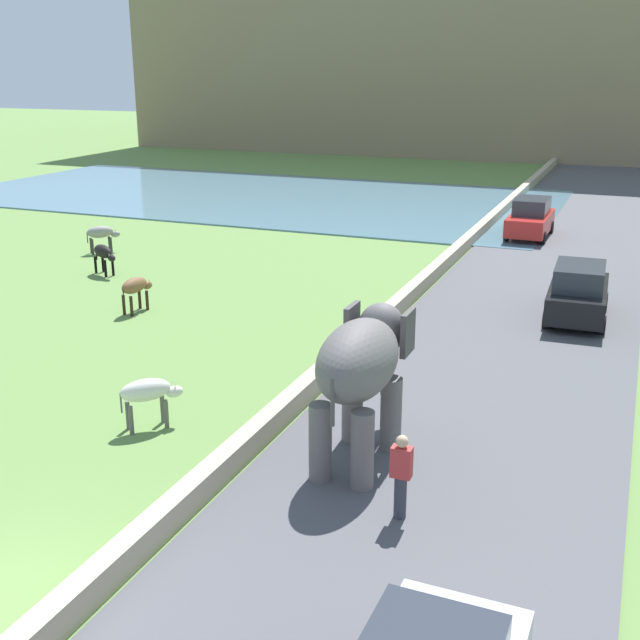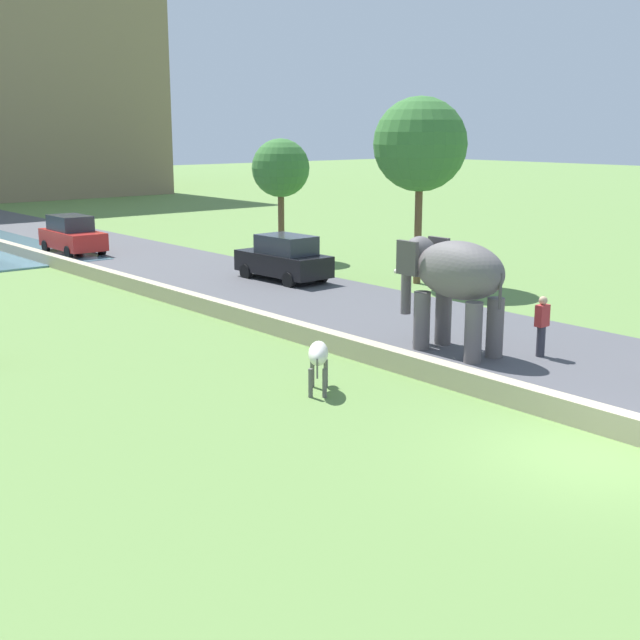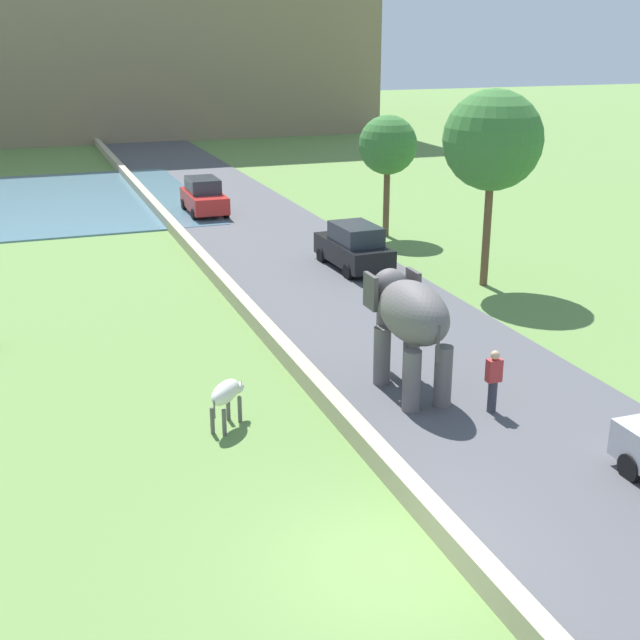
% 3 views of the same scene
% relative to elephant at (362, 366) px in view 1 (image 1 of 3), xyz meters
% --- Properties ---
extents(road_surface, '(7.00, 120.00, 0.06)m').
position_rel_elephant_xyz_m(road_surface, '(1.57, 13.48, -2.01)').
color(road_surface, '#4C4C51').
rests_on(road_surface, ground).
extents(barrier_wall, '(0.40, 110.00, 0.52)m').
position_rel_elephant_xyz_m(barrier_wall, '(-2.23, 11.48, -1.78)').
color(barrier_wall, tan).
rests_on(barrier_wall, ground).
extents(lake, '(36.00, 18.00, 0.08)m').
position_rel_elephant_xyz_m(lake, '(-17.43, 29.36, -2.00)').
color(lake, slate).
rests_on(lake, ground).
extents(hill_distant, '(64.00, 28.00, 24.96)m').
position_rel_elephant_xyz_m(hill_distant, '(-9.43, 66.59, 10.44)').
color(hill_distant, '#897556').
rests_on(hill_distant, ground).
extents(elephant, '(1.41, 3.47, 2.99)m').
position_rel_elephant_xyz_m(elephant, '(0.00, 0.00, 0.00)').
color(elephant, '#605B5B').
rests_on(elephant, ground).
extents(person_beside_elephant, '(0.36, 0.22, 1.63)m').
position_rel_elephant_xyz_m(person_beside_elephant, '(1.38, -1.83, -1.16)').
color(person_beside_elephant, '#33333D').
rests_on(person_beside_elephant, ground).
extents(car_black, '(1.91, 4.06, 1.80)m').
position_rel_elephant_xyz_m(car_black, '(3.15, 11.26, -1.14)').
color(car_black, black).
rests_on(car_black, ground).
extents(car_red, '(1.83, 4.02, 1.80)m').
position_rel_elephant_xyz_m(car_red, '(-0.00, 23.36, -1.14)').
color(car_red, red).
rests_on(car_red, ground).
extents(cow_grey, '(1.18, 1.26, 1.15)m').
position_rel_elephant_xyz_m(cow_grey, '(-16.29, 13.39, -1.20)').
color(cow_grey, gray).
rests_on(cow_grey, ground).
extents(cow_white, '(1.18, 1.25, 1.15)m').
position_rel_elephant_xyz_m(cow_white, '(-4.78, -0.32, -1.20)').
color(cow_white, silver).
rests_on(cow_white, ground).
extents(cow_brown, '(0.54, 1.41, 1.15)m').
position_rel_elephant_xyz_m(cow_brown, '(-10.03, 6.80, -1.20)').
color(cow_brown, brown).
rests_on(cow_brown, ground).
extents(cow_black, '(1.40, 0.89, 1.15)m').
position_rel_elephant_xyz_m(cow_black, '(-13.92, 10.37, -1.20)').
color(cow_black, black).
rests_on(cow_black, ground).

